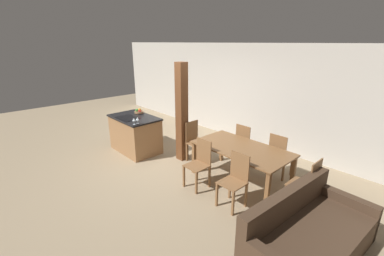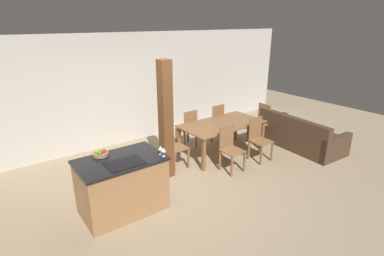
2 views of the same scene
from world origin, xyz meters
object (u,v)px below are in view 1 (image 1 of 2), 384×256
Objects in this scene: dining_chair_far_right at (279,155)px; dining_chair_foot_end at (307,184)px; kitchen_island at (135,134)px; couch at (309,236)px; wine_glass_middle at (137,119)px; dining_chair_far_left at (245,143)px; dining_chair_near_left at (200,163)px; dining_chair_head_end at (195,141)px; dining_chair_near_right at (235,179)px; dining_table at (241,151)px; wine_glass_near at (134,120)px; fruit_bowl at (139,111)px; timber_post at (182,113)px.

dining_chair_foot_end is at bearing 140.74° from dining_chair_far_right.
kitchen_island reaches higher than couch.
dining_chair_far_right is 1.17m from dining_chair_foot_end.
dining_chair_far_left is (1.79, 1.73, -0.55)m from wine_glass_middle.
kitchen_island is at bearing -79.88° from dining_chair_foot_end.
dining_chair_foot_end is (1.77, 0.74, 0.00)m from dining_chair_near_left.
dining_chair_foot_end is at bearing 22.68° from dining_chair_near_left.
dining_chair_head_end is at bearing 26.68° from kitchen_island.
dining_chair_near_left is at bearing 8.05° from wine_glass_middle.
dining_chair_near_right is 1.71m from dining_chair_far_left.
dining_chair_far_left is (-0.43, 0.74, -0.15)m from dining_table.
wine_glass_middle is at bearing 90.00° from wine_glass_near.
wine_glass_middle is 0.16× the size of dining_chair_near_left.
dining_table is 1.34m from dining_chair_head_end.
wine_glass_near is 0.09m from wine_glass_middle.
dining_chair_far_left is at bearing 25.10° from fruit_bowl.
dining_chair_far_left reaches higher than couch.
dining_chair_near_right is 1.92m from dining_chair_head_end.
dining_chair_far_right is 1.92m from dining_chair_head_end.
dining_chair_far_right is at bearing 34.51° from wine_glass_near.
dining_chair_far_left is 0.86m from dining_chair_far_right.
kitchen_island is 0.70× the size of dining_table.
wine_glass_middle is 0.16× the size of dining_chair_foot_end.
dining_chair_far_left is 1.00× the size of dining_chair_far_right.
kitchen_island is at bearing 91.94° from couch.
timber_post is at bearing -86.61° from dining_chair_foot_end.
dining_chair_near_right is at bearing 90.00° from dining_chair_far_right.
fruit_bowl is 3.06m from dining_table.
dining_chair_head_end is at bearing 77.95° from couch.
couch is 3.59m from timber_post.
kitchen_island is at bearing 156.85° from wine_glass_middle.
couch is (1.79, -0.89, -0.38)m from dining_table.
fruit_bowl is at bearing 174.01° from dining_chair_near_left.
dining_chair_far_right is at bearing 59.70° from dining_table.
fruit_bowl is 4.87m from couch.
dining_chair_far_right and dining_chair_foot_end have the same top height.
dining_chair_far_left and dining_chair_far_right have the same top height.
dining_chair_head_end is (1.47, 0.74, 0.04)m from kitchen_island.
wine_glass_near reaches higher than dining_chair_far_left.
kitchen_island is 1.40× the size of dining_chair_far_left.
dining_chair_far_left is at bearing 31.89° from kitchen_island.
couch is at bearing 143.82° from dining_chair_far_left.
wine_glass_middle reaches higher than dining_chair_near_right.
couch is at bearing -105.86° from dining_chair_head_end.
dining_table is 0.94× the size of couch.
fruit_bowl is 0.25× the size of dining_chair_head_end.
dining_chair_head_end is 2.67m from dining_chair_foot_end.
wine_glass_middle is at bearing -126.84° from timber_post.
wine_glass_near is at bearing -90.00° from wine_glass_middle.
dining_chair_head_end is at bearing 32.85° from timber_post.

